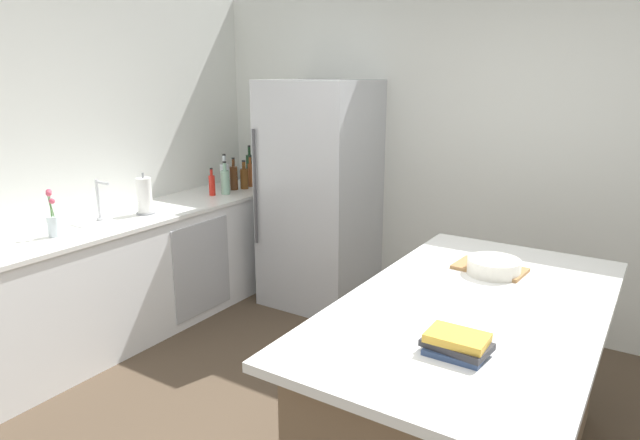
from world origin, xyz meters
name	(u,v)px	position (x,y,z in m)	size (l,w,h in m)	color
wall_rear	(479,158)	(0.00, 2.25, 1.30)	(6.00, 0.10, 2.60)	silver
wall_left	(17,171)	(-2.45, 0.00, 1.30)	(0.10, 6.00, 2.60)	silver
counter_run_left	(137,273)	(-2.08, 0.60, 0.46)	(0.67, 3.03, 0.91)	white
kitchen_island	(468,393)	(0.60, 0.34, 0.47)	(1.07, 1.95, 0.94)	#7A6047
refrigerator	(320,195)	(-1.19, 1.82, 0.94)	(0.83, 0.78, 1.89)	#B7BABF
sink_faucet	(99,199)	(-2.12, 0.38, 1.07)	(0.15, 0.05, 0.30)	silver
flower_vase	(53,222)	(-2.04, -0.04, 1.01)	(0.08, 0.08, 0.31)	silver
paper_towel_roll	(145,196)	(-2.02, 0.69, 1.05)	(0.14, 0.14, 0.31)	gray
wine_bottle	(250,169)	(-2.10, 2.00, 1.06)	(0.07, 0.07, 0.37)	#19381E
vinegar_bottle	(250,174)	(-2.01, 1.91, 1.03)	(0.05, 0.05, 0.29)	#994C23
whiskey_bottle	(244,178)	(-2.00, 1.80, 1.01)	(0.07, 0.07, 0.26)	brown
syrup_bottle	(234,177)	(-2.05, 1.72, 1.03)	(0.07, 0.07, 0.29)	#5B3319
soda_bottle	(225,177)	(-2.06, 1.61, 1.04)	(0.08, 0.08, 0.34)	silver
gin_bottle	(225,181)	(-1.99, 1.53, 1.03)	(0.08, 0.08, 0.29)	#8CB79E
hot_sauce_bottle	(212,185)	(-2.05, 1.43, 1.01)	(0.05, 0.05, 0.24)	red
cookbook_stack	(457,344)	(0.68, -0.16, 0.97)	(0.25, 0.18, 0.08)	#334770
mixing_bowl	(494,267)	(0.56, 0.75, 0.98)	(0.27, 0.27, 0.08)	silver
cutting_board	(490,268)	(0.53, 0.80, 0.94)	(0.37, 0.24, 0.02)	#9E7042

